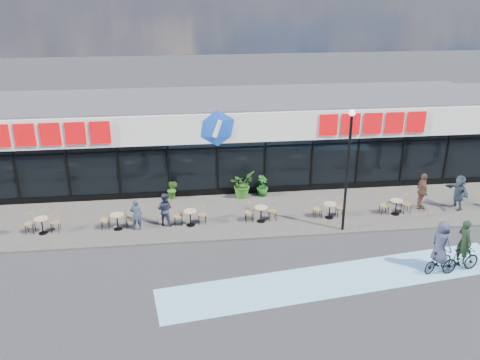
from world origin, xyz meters
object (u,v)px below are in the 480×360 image
at_px(potted_plant_left, 172,189).
at_px(potted_plant_right, 242,184).
at_px(cyclist_a, 462,253).
at_px(patron_left, 136,215).
at_px(patron_right, 165,209).
at_px(potted_plant_mid, 262,186).
at_px(pedestrian_b, 422,191).
at_px(cyclist_b, 440,250).
at_px(pedestrian_a, 459,192).
at_px(lamp_post, 348,162).

xyz_separation_m(potted_plant_left, potted_plant_right, (3.58, -0.14, 0.17)).
bearing_deg(potted_plant_right, cyclist_a, -46.89).
height_order(potted_plant_left, patron_left, patron_left).
bearing_deg(patron_left, patron_right, -167.82).
distance_m(potted_plant_mid, potted_plant_right, 1.09).
xyz_separation_m(potted_plant_right, cyclist_a, (7.59, -8.11, 0.03)).
relative_size(pedestrian_b, cyclist_b, 0.84).
bearing_deg(pedestrian_a, lamp_post, -85.04).
bearing_deg(potted_plant_right, lamp_post, -46.38).
height_order(potted_plant_mid, cyclist_a, cyclist_a).
height_order(potted_plant_right, pedestrian_b, pedestrian_b).
height_order(potted_plant_mid, patron_left, patron_left).
bearing_deg(patron_right, potted_plant_left, -77.03).
bearing_deg(patron_right, patron_left, 35.26).
xyz_separation_m(patron_left, cyclist_b, (11.93, -4.81, 0.10)).
bearing_deg(potted_plant_right, pedestrian_b, -16.04).
relative_size(potted_plant_right, pedestrian_b, 0.76).
height_order(pedestrian_b, cyclist_b, cyclist_b).
bearing_deg(pedestrian_b, pedestrian_a, -94.39).
bearing_deg(pedestrian_a, patron_left, -97.26).
height_order(cyclist_a, cyclist_b, cyclist_a).
distance_m(potted_plant_left, patron_left, 3.68).
bearing_deg(potted_plant_right, cyclist_b, -49.79).
relative_size(lamp_post, cyclist_a, 2.49).
xyz_separation_m(patron_right, cyclist_b, (10.66, -5.17, 0.06)).
height_order(lamp_post, cyclist_b, lamp_post).
bearing_deg(cyclist_b, pedestrian_a, 55.36).
bearing_deg(cyclist_a, patron_left, 158.85).
relative_size(lamp_post, potted_plant_right, 4.06).
xyz_separation_m(potted_plant_mid, pedestrian_b, (7.54, -2.51, 0.37)).
xyz_separation_m(pedestrian_a, cyclist_a, (-2.79, -5.40, -0.14)).
bearing_deg(pedestrian_a, pedestrian_b, -106.51).
bearing_deg(cyclist_b, pedestrian_b, 71.26).
bearing_deg(potted_plant_left, cyclist_b, -38.18).
height_order(lamp_post, patron_right, lamp_post).
distance_m(patron_right, pedestrian_a, 14.30).
xyz_separation_m(pedestrian_a, pedestrian_b, (-1.77, 0.24, 0.04)).
xyz_separation_m(patron_left, pedestrian_a, (15.57, 0.45, 0.12)).
distance_m(lamp_post, potted_plant_right, 6.45).
relative_size(lamp_post, patron_left, 3.72).
bearing_deg(potted_plant_left, potted_plant_mid, -1.42).
relative_size(pedestrian_a, pedestrian_b, 0.95).
distance_m(pedestrian_a, cyclist_b, 6.40).
distance_m(patron_left, cyclist_a, 13.70).
relative_size(patron_left, cyclist_b, 0.69).
bearing_deg(patron_right, potted_plant_mid, -131.01).
bearing_deg(potted_plant_mid, potted_plant_left, 178.58).
distance_m(potted_plant_left, patron_right, 2.98).
bearing_deg(lamp_post, potted_plant_mid, 124.86).
relative_size(potted_plant_left, potted_plant_right, 0.76).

